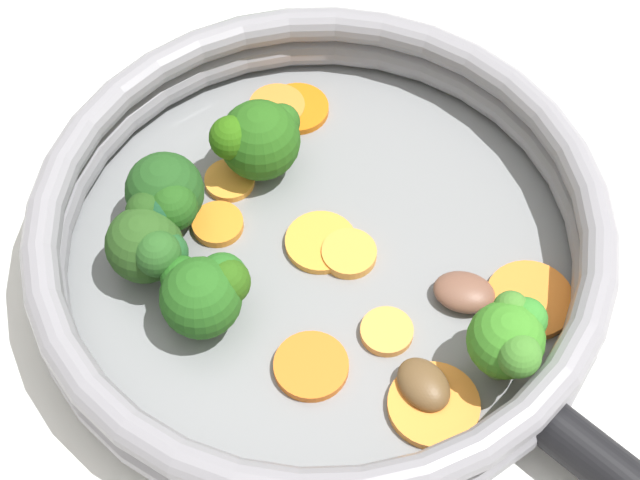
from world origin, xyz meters
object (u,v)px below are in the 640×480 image
broccoli_floret_0 (164,196)px  carrot_slice_7 (323,242)px  carrot_slice_1 (230,180)px  carrot_slice_9 (277,107)px  skillet (320,260)px  carrot_slice_4 (314,366)px  broccoli_floret_4 (510,338)px  broccoli_floret_2 (149,247)px  mushroom_piece_0 (464,292)px  carrot_slice_0 (529,300)px  broccoli_floret_1 (205,291)px  carrot_slice_5 (349,261)px  carrot_slice_6 (387,332)px  carrot_slice_3 (434,405)px  broccoli_floret_3 (258,139)px  mushroom_piece_1 (424,385)px  carrot_slice_8 (218,224)px  carrot_slice_2 (297,109)px

broccoli_floret_0 → carrot_slice_7: bearing=85.3°
carrot_slice_1 → carrot_slice_9: 0.06m
skillet → carrot_slice_4: (0.07, 0.00, 0.01)m
skillet → broccoli_floret_4: 0.12m
broccoli_floret_2 → mushroom_piece_0: (0.01, 0.17, -0.02)m
carrot_slice_0 → broccoli_floret_1: broccoli_floret_1 is taller
skillet → carrot_slice_5: size_ratio=9.63×
carrot_slice_5 → broccoli_floret_1: bearing=-62.8°
carrot_slice_6 → carrot_slice_3: bearing=31.5°
carrot_slice_3 → broccoli_floret_0: (-0.10, -0.15, 0.03)m
broccoli_floret_3 → mushroom_piece_0: size_ratio=1.52×
broccoli_floret_2 → mushroom_piece_1: broccoli_floret_2 is taller
carrot_slice_9 → carrot_slice_1: bearing=-21.6°
carrot_slice_6 → mushroom_piece_1: size_ratio=0.88×
carrot_slice_0 → carrot_slice_6: 0.08m
carrot_slice_3 → broccoli_floret_3: bearing=-145.1°
carrot_slice_5 → carrot_slice_6: 0.05m
skillet → carrot_slice_8: carrot_slice_8 is taller
carrot_slice_5 → carrot_slice_6: size_ratio=1.08×
carrot_slice_8 → broccoli_floret_1: 0.06m
skillet → carrot_slice_7: bearing=168.7°
broccoli_floret_3 → mushroom_piece_1: bearing=35.0°
carrot_slice_6 → broccoli_floret_3: bearing=-143.9°
carrot_slice_4 → mushroom_piece_0: mushroom_piece_0 is taller
skillet → broccoli_floret_1: bearing=-53.2°
carrot_slice_3 → carrot_slice_0: bearing=141.9°
carrot_slice_6 → broccoli_floret_2: (-0.03, -0.13, 0.02)m
carrot_slice_8 → broccoli_floret_0: broccoli_floret_0 is taller
broccoli_floret_2 → mushroom_piece_1: size_ratio=1.43×
carrot_slice_1 → carrot_slice_6: size_ratio=1.03×
carrot_slice_0 → carrot_slice_4: bearing=-67.3°
carrot_slice_6 → carrot_slice_9: size_ratio=0.83×
carrot_slice_2 → carrot_slice_6: 0.16m
broccoli_floret_2 → carrot_slice_5: bearing=96.8°
skillet → carrot_slice_8: (-0.02, -0.06, 0.01)m
broccoli_floret_2 → broccoli_floret_1: bearing=53.4°
carrot_slice_2 → carrot_slice_3: bearing=23.7°
skillet → carrot_slice_2: carrot_slice_2 is taller
carrot_slice_1 → broccoli_floret_2: (0.06, -0.03, 0.02)m
carrot_slice_3 → carrot_slice_9: bearing=-153.3°
broccoli_floret_1 → carrot_slice_3: bearing=69.0°
carrot_slice_2 → mushroom_piece_1: 0.20m
skillet → mushroom_piece_0: (0.02, 0.08, 0.01)m
carrot_slice_2 → carrot_slice_8: size_ratio=1.31×
carrot_slice_3 → mushroom_piece_0: mushroom_piece_0 is taller
carrot_slice_1 → carrot_slice_7: 0.07m
carrot_slice_8 → broccoli_floret_3: broccoli_floret_3 is taller
skillet → carrot_slice_9: carrot_slice_9 is taller
broccoli_floret_2 → broccoli_floret_4: 0.19m
broccoli_floret_1 → mushroom_piece_1: (0.04, 0.11, -0.02)m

